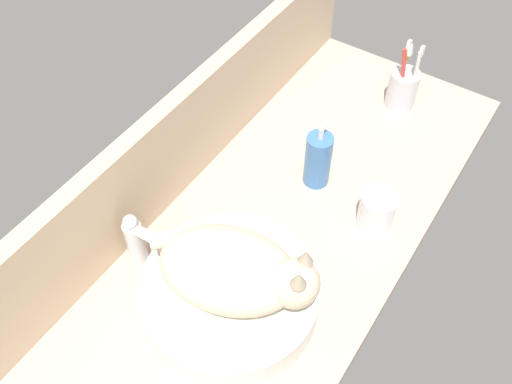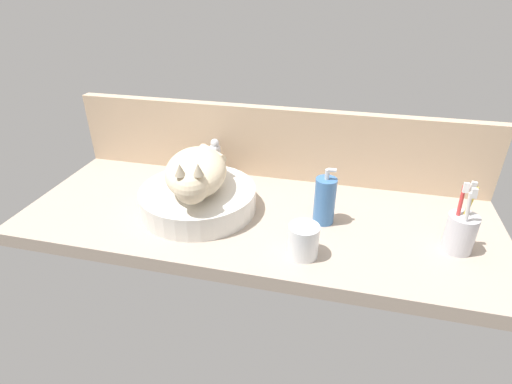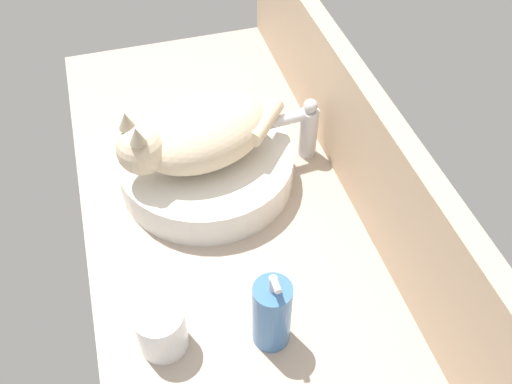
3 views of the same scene
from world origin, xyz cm
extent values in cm
cube|color=#B2A08E|center=(0.00, 0.00, -2.00)|extent=(134.64, 52.78, 4.00)
cube|color=#CCAD8C|center=(0.00, 24.59, 11.86)|extent=(134.64, 3.60, 23.73)
cylinder|color=silver|center=(-17.19, -1.90, 3.37)|extent=(33.26, 33.26, 6.73)
ellipsoid|color=beige|center=(-17.19, -1.90, 12.23)|extent=(23.11, 28.66, 11.00)
sphere|color=beige|center=(-13.99, -13.33, 13.73)|extent=(8.80, 8.80, 8.80)
cone|color=tan|center=(-11.60, -13.70, 19.13)|extent=(2.80, 2.80, 3.20)
cone|color=tan|center=(-15.83, -14.89, 19.13)|extent=(2.80, 2.80, 3.20)
cylinder|color=beige|center=(-16.37, 9.37, 12.73)|extent=(10.48, 9.52, 3.20)
cylinder|color=silver|center=(-18.84, 19.24, 5.50)|extent=(3.60, 3.60, 11.00)
cylinder|color=silver|center=(-18.45, 14.25, 10.40)|extent=(2.97, 10.14, 2.20)
sphere|color=silver|center=(-18.84, 19.24, 12.20)|extent=(2.80, 2.80, 2.80)
cylinder|color=#3F72B2|center=(18.71, 0.01, 6.62)|extent=(5.79, 5.79, 13.25)
cylinder|color=silver|center=(18.71, 0.01, 14.65)|extent=(1.20, 1.20, 2.80)
cylinder|color=silver|center=(19.91, 0.01, 16.05)|extent=(2.20, 1.00, 1.00)
cylinder|color=white|center=(15.22, -16.14, 4.17)|extent=(7.55, 7.55, 8.34)
cylinder|color=silver|center=(15.22, -16.14, 2.28)|extent=(6.64, 6.64, 4.55)
camera|label=1|loc=(-58.25, -34.84, 97.21)|focal=40.00mm
camera|label=2|loc=(22.38, -94.95, 61.51)|focal=28.00mm
camera|label=3|loc=(59.77, -14.33, 80.69)|focal=40.00mm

